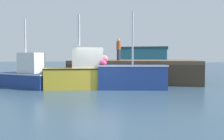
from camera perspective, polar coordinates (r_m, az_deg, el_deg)
The scene contains 7 objects.
ground at distance 14.16m, azimuth -3.04°, elevation -5.00°, with size 120.00×160.00×0.10m.
pier at distance 20.08m, azimuth 5.95°, elevation 1.52°, with size 9.61×8.18×1.67m.
fishing_boat_near_left at distance 16.06m, azimuth -19.32°, elevation -1.19°, with size 3.99×2.27×4.33m.
fishing_boat_near_right at distance 14.73m, azimuth -7.20°, elevation -0.53°, with size 4.33×2.59×4.48m.
fishing_boat_mid at distance 14.46m, azimuth 4.52°, elevation -1.35°, with size 4.22×1.85×4.62m.
dockworker at distance 19.22m, azimuth 1.56°, elevation 4.85°, with size 0.34×0.34×1.71m.
warehouse at distance 52.46m, azimuth 7.51°, elevation 3.19°, with size 10.16×5.79×4.05m.
Camera 1 is at (3.95, -13.45, 1.95)m, focal length 38.83 mm.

